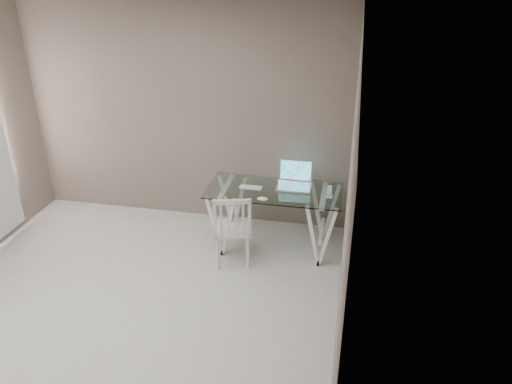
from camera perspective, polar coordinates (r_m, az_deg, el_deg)
room at (r=4.15m, az=-19.09°, el=4.07°), size 4.50×4.52×2.71m
desk at (r=5.72m, az=2.07°, el=-3.01°), size 1.50×0.70×0.75m
chair at (r=5.36m, az=-2.73°, el=-4.03°), size 0.49×0.49×0.87m
laptop at (r=5.65m, az=4.43°, el=1.41°), size 0.39×0.31×0.27m
keyboard at (r=5.59m, az=-0.62°, el=0.52°), size 0.27×0.12×0.01m
mouse at (r=5.31m, az=0.75°, el=-0.79°), size 0.12×0.07×0.04m
phone_dock at (r=5.44m, az=8.35°, el=-0.15°), size 0.08×0.08×0.14m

